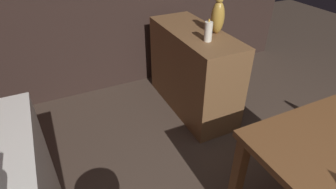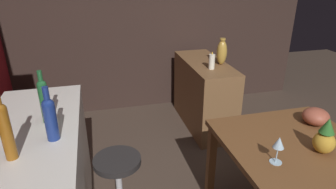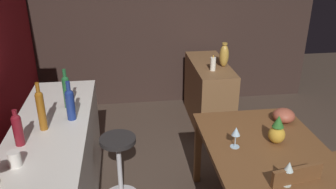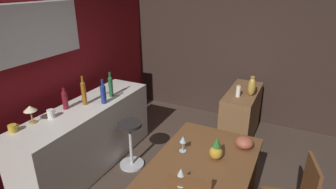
{
  "view_description": "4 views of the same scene",
  "coord_description": "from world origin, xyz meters",
  "px_view_note": "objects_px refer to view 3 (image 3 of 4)",
  "views": [
    {
      "loc": [
        -0.24,
        1.0,
        1.69
      ],
      "look_at": [
        0.72,
        0.54,
        0.98
      ],
      "focal_mm": 29.1,
      "sensor_mm": 36.0,
      "label": 1
    },
    {
      "loc": [
        -1.27,
        1.0,
        1.83
      ],
      "look_at": [
        0.52,
        0.54,
        1.02
      ],
      "focal_mm": 31.2,
      "sensor_mm": 36.0,
      "label": 2
    },
    {
      "loc": [
        -2.3,
        0.84,
        2.24
      ],
      "look_at": [
        0.8,
        0.43,
        0.86
      ],
      "focal_mm": 37.35,
      "sensor_mm": 36.0,
      "label": 3
    },
    {
      "loc": [
        -2.3,
        -0.95,
        2.39
      ],
      "look_at": [
        0.81,
        0.59,
        0.97
      ],
      "focal_mm": 29.59,
      "sensor_mm": 36.0,
      "label": 4
    }
  ],
  "objects_px": {
    "sideboard_cabinet": "(209,93)",
    "vase_brass": "(224,55)",
    "wine_bottle_green": "(66,90)",
    "fruit_bowl": "(284,116)",
    "cup_white": "(15,159)",
    "wine_glass_left": "(289,168)",
    "wine_bottle_amber": "(41,109)",
    "pineapple_centerpiece": "(277,131)",
    "wine_bottle_ruby": "(18,128)",
    "wine_glass_right": "(236,132)",
    "wine_bottle_cobalt": "(70,103)",
    "pillar_candle_tall": "(213,64)",
    "dining_table": "(267,158)",
    "bar_stool": "(120,168)"
  },
  "relations": [
    {
      "from": "sideboard_cabinet",
      "to": "vase_brass",
      "type": "xyz_separation_m",
      "value": [
        -0.13,
        -0.14,
        0.55
      ]
    },
    {
      "from": "sideboard_cabinet",
      "to": "wine_bottle_green",
      "type": "relative_size",
      "value": 3.12
    },
    {
      "from": "fruit_bowl",
      "to": "wine_bottle_green",
      "type": "bearing_deg",
      "value": 83.19
    },
    {
      "from": "wine_bottle_green",
      "to": "cup_white",
      "type": "bearing_deg",
      "value": 165.07
    },
    {
      "from": "wine_glass_left",
      "to": "vase_brass",
      "type": "relative_size",
      "value": 0.61
    },
    {
      "from": "wine_bottle_amber",
      "to": "fruit_bowl",
      "type": "bearing_deg",
      "value": -85.75
    },
    {
      "from": "pineapple_centerpiece",
      "to": "wine_bottle_ruby",
      "type": "height_order",
      "value": "wine_bottle_ruby"
    },
    {
      "from": "cup_white",
      "to": "sideboard_cabinet",
      "type": "bearing_deg",
      "value": -41.07
    },
    {
      "from": "wine_bottle_amber",
      "to": "vase_brass",
      "type": "distance_m",
      "value": 2.37
    },
    {
      "from": "wine_bottle_amber",
      "to": "vase_brass",
      "type": "height_order",
      "value": "wine_bottle_amber"
    },
    {
      "from": "fruit_bowl",
      "to": "wine_glass_left",
      "type": "bearing_deg",
      "value": 156.89
    },
    {
      "from": "wine_glass_right",
      "to": "wine_bottle_cobalt",
      "type": "distance_m",
      "value": 1.34
    },
    {
      "from": "fruit_bowl",
      "to": "wine_bottle_ruby",
      "type": "xyz_separation_m",
      "value": [
        -0.36,
        2.16,
        0.23
      ]
    },
    {
      "from": "wine_bottle_ruby",
      "to": "wine_bottle_green",
      "type": "relative_size",
      "value": 0.78
    },
    {
      "from": "fruit_bowl",
      "to": "wine_bottle_ruby",
      "type": "distance_m",
      "value": 2.21
    },
    {
      "from": "vase_brass",
      "to": "wine_bottle_amber",
      "type": "bearing_deg",
      "value": 128.42
    },
    {
      "from": "sideboard_cabinet",
      "to": "wine_bottle_cobalt",
      "type": "relative_size",
      "value": 3.32
    },
    {
      "from": "wine_bottle_ruby",
      "to": "wine_bottle_amber",
      "type": "bearing_deg",
      "value": -31.04
    },
    {
      "from": "pineapple_centerpiece",
      "to": "pillar_candle_tall",
      "type": "xyz_separation_m",
      "value": [
        1.53,
        0.14,
        0.06
      ]
    },
    {
      "from": "wine_bottle_ruby",
      "to": "cup_white",
      "type": "bearing_deg",
      "value": -172.51
    },
    {
      "from": "vase_brass",
      "to": "wine_bottle_ruby",
      "type": "bearing_deg",
      "value": 130.3
    },
    {
      "from": "dining_table",
      "to": "wine_bottle_amber",
      "type": "bearing_deg",
      "value": 81.35
    },
    {
      "from": "bar_stool",
      "to": "wine_bottle_ruby",
      "type": "height_order",
      "value": "wine_bottle_ruby"
    },
    {
      "from": "wine_glass_right",
      "to": "wine_bottle_ruby",
      "type": "bearing_deg",
      "value": 90.36
    },
    {
      "from": "wine_glass_right",
      "to": "vase_brass",
      "type": "xyz_separation_m",
      "value": [
        1.67,
        -0.38,
        0.09
      ]
    },
    {
      "from": "fruit_bowl",
      "to": "wine_bottle_green",
      "type": "xyz_separation_m",
      "value": [
        0.23,
        1.9,
        0.26
      ]
    },
    {
      "from": "wine_bottle_green",
      "to": "vase_brass",
      "type": "relative_size",
      "value": 1.18
    },
    {
      "from": "wine_glass_right",
      "to": "wine_bottle_cobalt",
      "type": "relative_size",
      "value": 0.53
    },
    {
      "from": "dining_table",
      "to": "wine_glass_left",
      "type": "distance_m",
      "value": 0.49
    },
    {
      "from": "wine_glass_left",
      "to": "wine_bottle_ruby",
      "type": "height_order",
      "value": "wine_bottle_ruby"
    },
    {
      "from": "wine_bottle_cobalt",
      "to": "cup_white",
      "type": "xyz_separation_m",
      "value": [
        -0.62,
        0.29,
        -0.09
      ]
    },
    {
      "from": "pineapple_centerpiece",
      "to": "fruit_bowl",
      "type": "relative_size",
      "value": 1.26
    },
    {
      "from": "dining_table",
      "to": "vase_brass",
      "type": "xyz_separation_m",
      "value": [
        1.73,
        -0.12,
        0.3
      ]
    },
    {
      "from": "pineapple_centerpiece",
      "to": "wine_bottle_green",
      "type": "height_order",
      "value": "wine_bottle_green"
    },
    {
      "from": "wine_bottle_cobalt",
      "to": "vase_brass",
      "type": "bearing_deg",
      "value": -51.36
    },
    {
      "from": "wine_glass_left",
      "to": "sideboard_cabinet",
      "type": "bearing_deg",
      "value": -1.01
    },
    {
      "from": "pineapple_centerpiece",
      "to": "wine_bottle_green",
      "type": "bearing_deg",
      "value": 71.83
    },
    {
      "from": "pineapple_centerpiece",
      "to": "fruit_bowl",
      "type": "distance_m",
      "value": 0.39
    },
    {
      "from": "pineapple_centerpiece",
      "to": "dining_table",
      "type": "bearing_deg",
      "value": 132.73
    },
    {
      "from": "wine_glass_right",
      "to": "pillar_candle_tall",
      "type": "height_order",
      "value": "pillar_candle_tall"
    },
    {
      "from": "wine_bottle_green",
      "to": "wine_bottle_cobalt",
      "type": "relative_size",
      "value": 1.06
    },
    {
      "from": "bar_stool",
      "to": "pillar_candle_tall",
      "type": "bearing_deg",
      "value": -44.36
    },
    {
      "from": "sideboard_cabinet",
      "to": "wine_glass_left",
      "type": "xyz_separation_m",
      "value": [
        -2.3,
        0.04,
        0.47
      ]
    },
    {
      "from": "pineapple_centerpiece",
      "to": "wine_bottle_ruby",
      "type": "distance_m",
      "value": 1.96
    },
    {
      "from": "wine_bottle_ruby",
      "to": "pineapple_centerpiece",
      "type": "bearing_deg",
      "value": -89.06
    },
    {
      "from": "fruit_bowl",
      "to": "wine_bottle_cobalt",
      "type": "relative_size",
      "value": 0.59
    },
    {
      "from": "bar_stool",
      "to": "wine_bottle_ruby",
      "type": "xyz_separation_m",
      "value": [
        -0.4,
        0.68,
        0.68
      ]
    },
    {
      "from": "wine_glass_right",
      "to": "cup_white",
      "type": "relative_size",
      "value": 1.53
    },
    {
      "from": "wine_bottle_green",
      "to": "wine_bottle_ruby",
      "type": "bearing_deg",
      "value": 155.91
    },
    {
      "from": "dining_table",
      "to": "wine_bottle_cobalt",
      "type": "height_order",
      "value": "wine_bottle_cobalt"
    }
  ]
}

